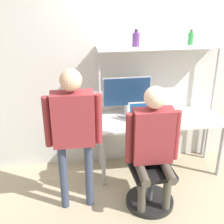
{
  "coord_description": "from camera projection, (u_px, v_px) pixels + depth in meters",
  "views": [
    {
      "loc": [
        -1.11,
        -3.18,
        2.52
      ],
      "look_at": [
        -0.69,
        -0.15,
        1.13
      ],
      "focal_mm": 50.0,
      "sensor_mm": 36.0,
      "label": 1
    }
  ],
  "objects": [
    {
      "name": "ground_plane",
      "position": [
        163.0,
        183.0,
        4.05
      ],
      "size": [
        12.0,
        12.0,
        0.0
      ],
      "primitive_type": "plane",
      "color": "tan"
    },
    {
      "name": "wall_back",
      "position": [
        155.0,
        68.0,
        4.11
      ],
      "size": [
        8.0,
        0.06,
        2.7
      ],
      "color": "silver",
      "rests_on": "ground_plane"
    },
    {
      "name": "desk",
      "position": [
        159.0,
        124.0,
        4.07
      ],
      "size": [
        1.66,
        0.64,
        0.78
      ],
      "color": "silver",
      "rests_on": "ground_plane"
    },
    {
      "name": "shelf_unit",
      "position": [
        160.0,
        65.0,
        3.9
      ],
      "size": [
        1.57,
        0.29,
        1.68
      ],
      "color": "white",
      "rests_on": "ground_plane"
    },
    {
      "name": "monitor",
      "position": [
        127.0,
        94.0,
        4.0
      ],
      "size": [
        0.62,
        0.24,
        0.52
      ],
      "color": "#B7B7BC",
      "rests_on": "desk"
    },
    {
      "name": "laptop",
      "position": [
        141.0,
        118.0,
        3.88
      ],
      "size": [
        0.31,
        0.25,
        0.25
      ],
      "color": "silver",
      "rests_on": "desk"
    },
    {
      "name": "cell_phone",
      "position": [
        161.0,
        121.0,
        3.94
      ],
      "size": [
        0.07,
        0.15,
        0.01
      ],
      "color": "black",
      "rests_on": "desk"
    },
    {
      "name": "office_chair",
      "position": [
        150.0,
        181.0,
        3.62
      ],
      "size": [
        0.56,
        0.56,
        0.95
      ],
      "color": "black",
      "rests_on": "ground_plane"
    },
    {
      "name": "person_seated",
      "position": [
        154.0,
        139.0,
        3.34
      ],
      "size": [
        0.6,
        0.48,
        1.46
      ],
      "color": "#4C473D",
      "rests_on": "ground_plane"
    },
    {
      "name": "person_standing",
      "position": [
        73.0,
        124.0,
        3.24
      ],
      "size": [
        0.61,
        0.22,
        1.66
      ],
      "color": "#38425B",
      "rests_on": "ground_plane"
    },
    {
      "name": "bottle_purple",
      "position": [
        136.0,
        39.0,
        3.73
      ],
      "size": [
        0.09,
        0.09,
        0.2
      ],
      "color": "#593372",
      "rests_on": "shelf_unit"
    },
    {
      "name": "bottle_green",
      "position": [
        191.0,
        38.0,
        3.81
      ],
      "size": [
        0.07,
        0.07,
        0.18
      ],
      "color": "#2D8C3F",
      "rests_on": "shelf_unit"
    }
  ]
}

